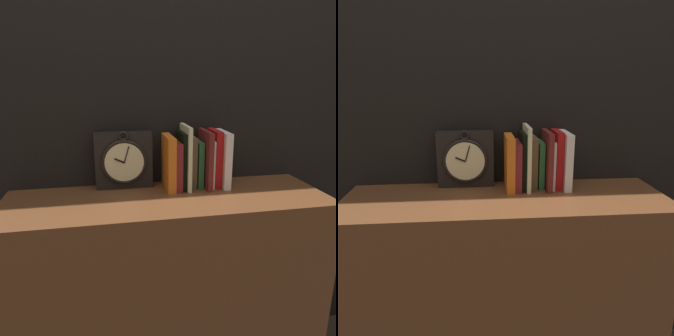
% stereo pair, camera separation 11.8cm
% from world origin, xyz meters
% --- Properties ---
extents(wall_back, '(6.00, 0.05, 2.60)m').
position_xyz_m(wall_back, '(0.00, 0.21, 1.30)').
color(wall_back, black).
rests_on(wall_back, ground_plane).
extents(bookshelf, '(1.20, 0.38, 0.83)m').
position_xyz_m(bookshelf, '(0.00, 0.00, 0.42)').
color(bookshelf, brown).
rests_on(bookshelf, ground_plane).
extents(clock, '(0.22, 0.07, 0.23)m').
position_xyz_m(clock, '(-0.15, 0.15, 0.94)').
color(clock, black).
rests_on(clock, bookshelf).
extents(book_slot0_orange, '(0.03, 0.16, 0.21)m').
position_xyz_m(book_slot0_orange, '(0.02, 0.10, 0.94)').
color(book_slot0_orange, orange).
rests_on(book_slot0_orange, bookshelf).
extents(book_slot1_maroon, '(0.03, 0.15, 0.19)m').
position_xyz_m(book_slot1_maroon, '(0.05, 0.10, 0.93)').
color(book_slot1_maroon, maroon).
rests_on(book_slot1_maroon, bookshelf).
extents(book_slot2_black, '(0.02, 0.14, 0.22)m').
position_xyz_m(book_slot2_black, '(0.08, 0.11, 0.94)').
color(book_slot2_black, black).
rests_on(book_slot2_black, bookshelf).
extents(book_slot3_cream, '(0.01, 0.16, 0.25)m').
position_xyz_m(book_slot3_cream, '(0.09, 0.10, 0.96)').
color(book_slot3_cream, beige).
rests_on(book_slot3_cream, bookshelf).
extents(book_slot4_brown, '(0.03, 0.11, 0.20)m').
position_xyz_m(book_slot4_brown, '(0.12, 0.12, 0.93)').
color(book_slot4_brown, brown).
rests_on(book_slot4_brown, bookshelf).
extents(book_slot5_green, '(0.02, 0.11, 0.18)m').
position_xyz_m(book_slot5_green, '(0.15, 0.12, 0.92)').
color(book_slot5_green, '#2A6937').
rests_on(book_slot5_green, bookshelf).
extents(book_slot6_maroon, '(0.02, 0.16, 0.23)m').
position_xyz_m(book_slot6_maroon, '(0.17, 0.10, 0.95)').
color(book_slot6_maroon, maroon).
rests_on(book_slot6_maroon, bookshelf).
extents(book_slot7_white, '(0.01, 0.14, 0.19)m').
position_xyz_m(book_slot7_white, '(0.19, 0.11, 0.93)').
color(book_slot7_white, silver).
rests_on(book_slot7_white, bookshelf).
extents(book_slot8_red, '(0.03, 0.13, 0.23)m').
position_xyz_m(book_slot8_red, '(0.21, 0.11, 0.94)').
color(book_slot8_red, '#B21416').
rests_on(book_slot8_red, bookshelf).
extents(book_slot9_white, '(0.03, 0.15, 0.22)m').
position_xyz_m(book_slot9_white, '(0.24, 0.10, 0.94)').
color(book_slot9_white, white).
rests_on(book_slot9_white, bookshelf).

